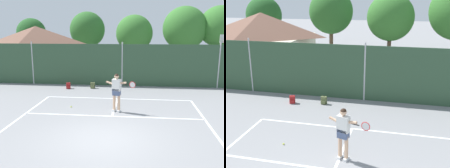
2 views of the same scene
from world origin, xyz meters
TOP-DOWN VIEW (x-y plane):
  - ground_plane at (0.00, 0.00)m, footprint 120.00×120.00m
  - court_markings at (0.00, 0.65)m, footprint 8.30×11.10m
  - chainlink_fence at (0.00, 9.00)m, footprint 26.09×0.09m
  - clubhouse_building at (-7.88, 13.14)m, footprint 6.71×5.56m
  - treeline_backdrop at (1.99, 20.68)m, footprint 25.33×4.31m
  - tennis_player at (0.15, 3.16)m, footprint 1.42×0.38m
  - tennis_ball at (-2.23, 3.61)m, footprint 0.07×0.07m
  - backpack_red at (-3.52, 7.67)m, footprint 0.32×0.30m
  - backpack_olive at (-1.91, 7.93)m, footprint 0.29×0.25m

SIDE VIEW (x-z plane):
  - ground_plane at x=0.00m, z-range 0.00..0.00m
  - court_markings at x=0.00m, z-range 0.00..0.01m
  - tennis_ball at x=-2.23m, z-range 0.00..0.07m
  - backpack_red at x=-3.52m, z-range -0.04..0.42m
  - backpack_olive at x=-1.91m, z-range -0.04..0.42m
  - tennis_player at x=0.15m, z-range 0.18..2.04m
  - chainlink_fence at x=0.00m, z-range -0.07..2.99m
  - clubhouse_building at x=-7.88m, z-range 0.08..4.28m
  - treeline_backdrop at x=1.99m, z-range 0.66..7.15m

